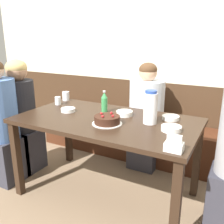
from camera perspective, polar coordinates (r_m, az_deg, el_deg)
The scene contains 17 objects.
ground_plane at distance 2.45m, azimuth -1.19°, elevation -18.12°, with size 12.00×12.00×0.00m, color #846B51.
back_wall at distance 2.97m, azimuth 8.90°, elevation 13.68°, with size 4.80×0.04×2.50m.
bench_seat at distance 3.00m, azimuth 6.60°, elevation -6.41°, with size 2.64×0.38×0.45m.
dining_table at distance 2.14m, azimuth -1.29°, elevation -3.69°, with size 1.53×0.84×0.74m.
birthday_cake at distance 1.98m, azimuth -1.13°, elevation -1.83°, with size 0.24×0.24×0.09m.
water_pitcher at distance 1.99m, azimuth 8.78°, elevation 1.03°, with size 0.11×0.11×0.27m.
soju_bottle at distance 2.27m, azimuth -1.76°, elevation 2.26°, with size 0.06×0.06×0.20m.
napkin_holder at distance 1.57m, azimuth 14.01°, elevation -7.36°, with size 0.11×0.08×0.11m.
bowl_soup_white at distance 1.89m, azimuth 13.39°, elevation -3.67°, with size 0.15×0.15×0.04m.
bowl_rice_small at distance 2.35m, azimuth -10.00°, elevation 0.48°, with size 0.13×0.13×0.03m.
bowl_side_dish at distance 2.20m, azimuth 2.86°, elevation -0.28°, with size 0.14×0.14×0.04m.
bowl_sauce_shallow at distance 2.15m, azimuth 13.25°, elevation -1.26°, with size 0.14×0.14×0.03m.
glass_water_tall at distance 2.60m, azimuth -12.26°, elevation 2.52°, with size 0.06×0.06×0.08m.
glass_tumbler_short at distance 2.77m, azimuth -10.51°, elevation 3.60°, with size 0.08×0.08×0.10m.
person_teal_shirt at distance 2.64m, azimuth -23.94°, elevation -3.02°, with size 0.34×0.33×1.21m.
person_pale_blue_shirt at distance 2.79m, azimuth -19.94°, elevation -1.69°, with size 0.34×0.30×1.19m.
person_dark_striped at distance 2.72m, azimuth 7.80°, elevation -1.30°, with size 0.37×0.37×1.15m.
Camera 1 is at (0.99, -1.75, 1.40)m, focal length 40.00 mm.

